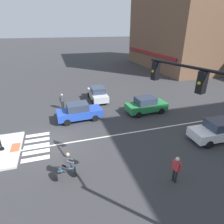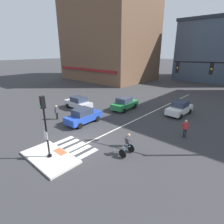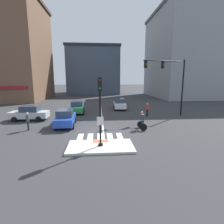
{
  "view_description": "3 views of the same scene",
  "coord_description": "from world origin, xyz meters",
  "px_view_note": "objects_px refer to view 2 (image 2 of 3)",
  "views": [
    {
      "loc": [
        12.71,
        1.15,
        8.03
      ],
      "look_at": [
        -0.91,
        5.34,
        1.53
      ],
      "focal_mm": 30.24,
      "sensor_mm": 36.0,
      "label": 1
    },
    {
      "loc": [
        10.86,
        -8.27,
        7.46
      ],
      "look_at": [
        -0.95,
        4.8,
        1.33
      ],
      "focal_mm": 28.55,
      "sensor_mm": 36.0,
      "label": 2
    },
    {
      "loc": [
        -0.1,
        -14.18,
        4.52
      ],
      "look_at": [
        1.31,
        3.78,
        1.17
      ],
      "focal_mm": 27.92,
      "sensor_mm": 36.0,
      "label": 3
    }
  ],
  "objects_px": {
    "signal_pole": "(45,122)",
    "car_silver_cross_left": "(78,103)",
    "car_blue_westbound_near": "(83,116)",
    "pedestrian_waiting_far_side": "(185,127)",
    "pedestrian_at_curb_left": "(57,111)",
    "car_green_westbound_far": "(125,103)",
    "cyclist": "(127,144)",
    "car_white_eastbound_far": "(180,108)"
  },
  "relations": [
    {
      "from": "car_green_westbound_far",
      "to": "pedestrian_at_curb_left",
      "type": "relative_size",
      "value": 2.51
    },
    {
      "from": "car_green_westbound_far",
      "to": "pedestrian_waiting_far_side",
      "type": "relative_size",
      "value": 2.51
    },
    {
      "from": "signal_pole",
      "to": "car_silver_cross_left",
      "type": "bearing_deg",
      "value": 132.0
    },
    {
      "from": "car_green_westbound_far",
      "to": "pedestrian_waiting_far_side",
      "type": "xyz_separation_m",
      "value": [
        9.0,
        -2.68,
        0.17
      ]
    },
    {
      "from": "car_white_eastbound_far",
      "to": "pedestrian_at_curb_left",
      "type": "distance_m",
      "value": 14.54
    },
    {
      "from": "car_blue_westbound_near",
      "to": "car_white_eastbound_far",
      "type": "bearing_deg",
      "value": 55.65
    },
    {
      "from": "pedestrian_waiting_far_side",
      "to": "car_white_eastbound_far",
      "type": "bearing_deg",
      "value": 116.72
    },
    {
      "from": "pedestrian_waiting_far_side",
      "to": "cyclist",
      "type": "bearing_deg",
      "value": -110.15
    },
    {
      "from": "car_green_westbound_far",
      "to": "cyclist",
      "type": "xyz_separation_m",
      "value": [
        6.89,
        -8.41,
        0.06
      ]
    },
    {
      "from": "signal_pole",
      "to": "car_silver_cross_left",
      "type": "relative_size",
      "value": 1.1
    },
    {
      "from": "car_silver_cross_left",
      "to": "car_white_eastbound_far",
      "type": "height_order",
      "value": "same"
    },
    {
      "from": "cyclist",
      "to": "signal_pole",
      "type": "bearing_deg",
      "value": -132.79
    },
    {
      "from": "car_green_westbound_far",
      "to": "car_blue_westbound_near",
      "type": "relative_size",
      "value": 1.0
    },
    {
      "from": "signal_pole",
      "to": "car_green_westbound_far",
      "type": "distance_m",
      "value": 13.12
    },
    {
      "from": "car_blue_westbound_near",
      "to": "car_green_westbound_far",
      "type": "bearing_deg",
      "value": 86.89
    },
    {
      "from": "signal_pole",
      "to": "pedestrian_at_curb_left",
      "type": "height_order",
      "value": "signal_pole"
    },
    {
      "from": "car_silver_cross_left",
      "to": "pedestrian_at_curb_left",
      "type": "bearing_deg",
      "value": -71.14
    },
    {
      "from": "car_silver_cross_left",
      "to": "car_white_eastbound_far",
      "type": "bearing_deg",
      "value": 31.55
    },
    {
      "from": "car_blue_westbound_near",
      "to": "pedestrian_waiting_far_side",
      "type": "relative_size",
      "value": 2.5
    },
    {
      "from": "car_blue_westbound_near",
      "to": "cyclist",
      "type": "height_order",
      "value": "cyclist"
    },
    {
      "from": "car_green_westbound_far",
      "to": "pedestrian_at_curb_left",
      "type": "height_order",
      "value": "pedestrian_at_curb_left"
    },
    {
      "from": "signal_pole",
      "to": "cyclist",
      "type": "bearing_deg",
      "value": 47.21
    },
    {
      "from": "car_blue_westbound_near",
      "to": "pedestrian_at_curb_left",
      "type": "height_order",
      "value": "pedestrian_at_curb_left"
    },
    {
      "from": "pedestrian_at_curb_left",
      "to": "pedestrian_waiting_far_side",
      "type": "height_order",
      "value": "same"
    },
    {
      "from": "cyclist",
      "to": "pedestrian_waiting_far_side",
      "type": "height_order",
      "value": "cyclist"
    },
    {
      "from": "signal_pole",
      "to": "car_blue_westbound_near",
      "type": "bearing_deg",
      "value": 119.62
    },
    {
      "from": "pedestrian_at_curb_left",
      "to": "car_silver_cross_left",
      "type": "bearing_deg",
      "value": 108.86
    },
    {
      "from": "car_green_westbound_far",
      "to": "car_white_eastbound_far",
      "type": "xyz_separation_m",
      "value": [
        6.19,
        2.91,
        0.0
      ]
    },
    {
      "from": "car_green_westbound_far",
      "to": "cyclist",
      "type": "relative_size",
      "value": 2.5
    },
    {
      "from": "car_silver_cross_left",
      "to": "car_blue_westbound_near",
      "type": "bearing_deg",
      "value": -31.95
    },
    {
      "from": "cyclist",
      "to": "pedestrian_waiting_far_side",
      "type": "xyz_separation_m",
      "value": [
        2.1,
        5.73,
        0.11
      ]
    },
    {
      "from": "car_white_eastbound_far",
      "to": "pedestrian_at_curb_left",
      "type": "relative_size",
      "value": 2.49
    },
    {
      "from": "car_blue_westbound_near",
      "to": "signal_pole",
      "type": "bearing_deg",
      "value": -60.38
    },
    {
      "from": "signal_pole",
      "to": "cyclist",
      "type": "xyz_separation_m",
      "value": [
        3.88,
        4.19,
        -2.0
      ]
    },
    {
      "from": "car_silver_cross_left",
      "to": "cyclist",
      "type": "distance_m",
      "value": 12.6
    },
    {
      "from": "car_silver_cross_left",
      "to": "pedestrian_waiting_far_side",
      "type": "height_order",
      "value": "pedestrian_waiting_far_side"
    },
    {
      "from": "car_green_westbound_far",
      "to": "signal_pole",
      "type": "bearing_deg",
      "value": -76.56
    },
    {
      "from": "signal_pole",
      "to": "cyclist",
      "type": "height_order",
      "value": "signal_pole"
    },
    {
      "from": "signal_pole",
      "to": "cyclist",
      "type": "distance_m",
      "value": 6.05
    },
    {
      "from": "car_white_eastbound_far",
      "to": "pedestrian_waiting_far_side",
      "type": "xyz_separation_m",
      "value": [
        2.81,
        -5.59,
        0.17
      ]
    },
    {
      "from": "car_green_westbound_far",
      "to": "cyclist",
      "type": "distance_m",
      "value": 10.87
    },
    {
      "from": "signal_pole",
      "to": "car_white_eastbound_far",
      "type": "distance_m",
      "value": 15.97
    }
  ]
}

